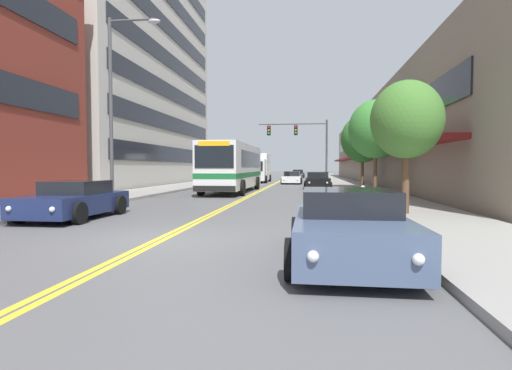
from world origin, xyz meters
name	(u,v)px	position (x,y,z in m)	size (l,w,h in m)	color
ground_plane	(278,182)	(0.00, 37.00, 0.00)	(240.00, 240.00, 0.00)	#565659
sidewalk_left	(216,181)	(-7.35, 37.00, 0.08)	(3.70, 106.00, 0.15)	gray
sidewalk_right	(342,182)	(7.35, 37.00, 0.08)	(3.70, 106.00, 0.15)	gray
centre_line	(278,182)	(0.00, 37.00, 0.00)	(0.34, 106.00, 0.01)	yellow
office_tower_left	(112,49)	(-15.43, 27.75, 13.18)	(12.08, 26.82, 26.36)	#BCB7AD
storefront_row_right	(398,146)	(13.42, 37.00, 4.10)	(9.10, 68.00, 8.21)	gray
city_bus	(234,166)	(-1.72, 18.52, 1.84)	(2.85, 11.52, 3.27)	silver
car_silver_parked_left_near	(228,179)	(-4.33, 29.07, 0.54)	(2.16, 4.73, 1.13)	#B7B7BC
car_navy_parked_left_mid	(74,201)	(-4.37, 3.43, 0.61)	(2.20, 4.39, 1.28)	#19234C
car_slate_blue_parked_right_foreground	(349,228)	(4.27, -1.77, 0.63)	(2.17, 4.28, 1.33)	#475675
car_beige_parked_right_mid	(317,179)	(4.32, 29.64, 0.56)	(2.13, 4.33, 1.17)	#BCAD89
car_black_parked_right_far	(318,181)	(4.25, 23.21, 0.62)	(2.16, 4.16, 1.35)	black
car_white_moving_lead	(292,178)	(1.80, 32.65, 0.60)	(2.12, 4.90, 1.29)	white
car_charcoal_moving_second	(298,174)	(1.80, 56.58, 0.62)	(2.14, 4.23, 1.32)	#232328
box_truck	(257,168)	(-2.33, 36.35, 1.66)	(2.75, 6.56, 3.28)	white
traffic_signal_mast	(302,139)	(2.94, 29.04, 4.43)	(6.53, 0.38, 6.18)	#47474C
street_lamp_left_near	(118,95)	(-4.97, 7.86, 4.97)	(2.44, 0.28, 8.38)	#47474C
street_tree_right_near	(407,120)	(6.84, 5.08, 3.35)	(2.42, 2.42, 4.55)	brown
street_tree_right_mid	(376,129)	(7.37, 14.76, 3.93)	(3.10, 3.10, 5.49)	brown
street_tree_right_far	(363,139)	(7.70, 22.86, 3.93)	(3.35, 3.35, 5.63)	brown
fire_hydrant	(363,194)	(5.95, 9.15, 0.54)	(0.30, 0.22, 0.77)	#B7B7BC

